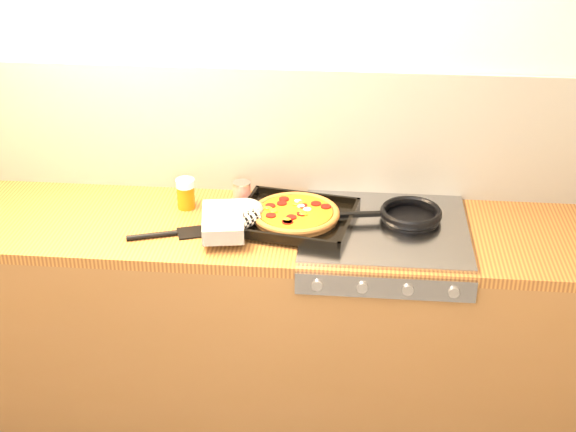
# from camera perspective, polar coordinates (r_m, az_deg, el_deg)

# --- Properties ---
(room_shell) EXTENTS (3.20, 3.20, 3.20)m
(room_shell) POSITION_cam_1_polar(r_m,az_deg,el_deg) (3.10, -1.31, 6.00)
(room_shell) COLOR white
(room_shell) RESTS_ON ground
(counter_run) EXTENTS (3.20, 0.62, 0.90)m
(counter_run) POSITION_cam_1_polar(r_m,az_deg,el_deg) (3.18, -1.77, -7.77)
(counter_run) COLOR brown
(counter_run) RESTS_ON ground
(stovetop) EXTENTS (0.60, 0.56, 0.02)m
(stovetop) POSITION_cam_1_polar(r_m,az_deg,el_deg) (2.92, 6.89, -0.90)
(stovetop) COLOR #9D9EA3
(stovetop) RESTS_ON counter_run
(pizza_on_tray) EXTENTS (0.58, 0.46, 0.07)m
(pizza_on_tray) POSITION_cam_1_polar(r_m,az_deg,el_deg) (2.90, -0.87, 0.02)
(pizza_on_tray) COLOR black
(pizza_on_tray) RESTS_ON stovetop
(frying_pan) EXTENTS (0.39, 0.26, 0.04)m
(frying_pan) POSITION_cam_1_polar(r_m,az_deg,el_deg) (2.96, 8.63, 0.10)
(frying_pan) COLOR black
(frying_pan) RESTS_ON stovetop
(tomato_can) EXTENTS (0.07, 0.07, 0.10)m
(tomato_can) POSITION_cam_1_polar(r_m,az_deg,el_deg) (3.06, -3.30, 1.58)
(tomato_can) COLOR maroon
(tomato_can) RESTS_ON counter_run
(juice_glass) EXTENTS (0.08, 0.08, 0.12)m
(juice_glass) POSITION_cam_1_polar(r_m,az_deg,el_deg) (3.06, -7.28, 1.61)
(juice_glass) COLOR #D3630C
(juice_glass) RESTS_ON counter_run
(wooden_spoon) EXTENTS (0.29, 0.12, 0.02)m
(wooden_spoon) POSITION_cam_1_polar(r_m,az_deg,el_deg) (3.07, 1.89, 0.88)
(wooden_spoon) COLOR #A06444
(wooden_spoon) RESTS_ON counter_run
(black_spatula) EXTENTS (0.28, 0.14, 0.02)m
(black_spatula) POSITION_cam_1_polar(r_m,az_deg,el_deg) (2.89, -8.50, -1.29)
(black_spatula) COLOR black
(black_spatula) RESTS_ON counter_run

